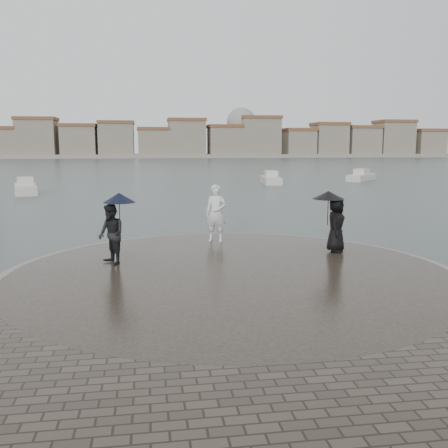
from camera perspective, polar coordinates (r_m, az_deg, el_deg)
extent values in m
plane|color=#2B3835|center=(10.43, 4.07, -11.96)|extent=(400.00, 400.00, 0.00)
cylinder|color=gray|center=(13.65, 0.83, -6.19)|extent=(12.50, 12.50, 0.32)
cylinder|color=#2D261E|center=(13.65, 0.83, -6.10)|extent=(11.90, 11.90, 0.36)
imported|color=white|center=(17.62, -0.94, 1.25)|extent=(0.85, 0.69, 2.02)
imported|color=black|center=(14.58, -12.77, -1.15)|extent=(0.99, 1.06, 1.73)
cylinder|color=black|center=(14.58, -11.83, 0.81)|extent=(0.02, 0.02, 0.90)
cone|color=black|center=(14.52, -11.90, 2.96)|extent=(0.95, 0.95, 0.28)
imported|color=black|center=(16.28, 12.69, -0.06)|extent=(0.92, 1.03, 1.77)
cylinder|color=black|center=(16.22, 11.79, 1.43)|extent=(0.02, 0.02, 0.90)
cone|color=black|center=(16.17, 11.84, 3.26)|extent=(1.04, 1.04, 0.26)
cube|color=gray|center=(172.55, -8.03, 7.72)|extent=(260.00, 20.00, 1.20)
cube|color=gray|center=(175.59, -24.08, 8.34)|extent=(10.00, 10.00, 9.00)
cube|color=brown|center=(175.68, -24.18, 9.96)|extent=(10.60, 10.60, 1.00)
cube|color=gray|center=(173.06, -20.55, 9.04)|extent=(12.00, 10.00, 12.00)
cube|color=brown|center=(173.27, -20.67, 11.19)|extent=(12.60, 10.60, 1.00)
cube|color=gray|center=(170.91, -16.22, 8.92)|extent=(11.00, 10.00, 10.00)
cube|color=brown|center=(171.04, -16.30, 10.76)|extent=(11.60, 10.60, 1.00)
cube|color=gray|center=(169.80, -12.16, 9.24)|extent=(11.00, 10.00, 11.00)
cube|color=brown|center=(169.97, -12.22, 11.27)|extent=(11.60, 10.60, 1.00)
cube|color=gray|center=(169.52, -8.04, 9.02)|extent=(10.00, 10.00, 9.00)
cube|color=brown|center=(169.62, -8.08, 10.70)|extent=(10.60, 10.60, 1.00)
cube|color=gray|center=(170.03, -4.29, 9.58)|extent=(12.00, 10.00, 12.00)
cube|color=brown|center=(170.24, -4.32, 11.77)|extent=(12.60, 10.60, 1.00)
cube|color=gray|center=(171.52, 0.10, 9.27)|extent=(11.00, 10.00, 10.00)
cube|color=brown|center=(171.65, 0.10, 11.10)|extent=(11.60, 10.60, 1.00)
cube|color=gray|center=(173.77, 4.07, 9.73)|extent=(13.00, 10.00, 13.00)
cube|color=brown|center=(174.03, 4.10, 12.04)|extent=(13.60, 10.60, 1.00)
cube|color=gray|center=(177.36, 8.54, 8.99)|extent=(10.00, 10.00, 9.00)
cube|color=brown|center=(177.45, 8.57, 10.61)|extent=(10.60, 10.60, 1.00)
cube|color=gray|center=(180.91, 11.92, 9.21)|extent=(11.00, 10.00, 11.00)
cube|color=brown|center=(181.07, 11.98, 11.11)|extent=(11.60, 10.60, 1.00)
cube|color=gray|center=(185.43, 15.43, 8.92)|extent=(11.00, 10.00, 10.00)
cube|color=brown|center=(185.55, 15.50, 10.62)|extent=(11.60, 10.60, 1.00)
cube|color=gray|center=(190.62, 18.78, 9.06)|extent=(12.00, 10.00, 12.00)
cube|color=brown|center=(190.81, 18.88, 11.01)|extent=(12.60, 10.60, 1.00)
cube|color=gray|center=(196.90, 22.15, 8.42)|extent=(10.00, 10.00, 9.00)
cube|color=brown|center=(196.98, 22.24, 9.87)|extent=(10.60, 10.60, 1.00)
sphere|color=gray|center=(174.69, 1.98, 11.55)|extent=(10.00, 10.00, 10.00)
cube|color=beige|center=(50.84, 5.37, 4.90)|extent=(2.23, 5.65, 0.90)
cube|color=beige|center=(50.80, 5.38, 5.58)|extent=(1.42, 2.13, 0.90)
cube|color=beige|center=(56.95, 15.42, 5.04)|extent=(4.88, 5.15, 0.90)
cube|color=beige|center=(56.92, 15.44, 5.65)|extent=(2.23, 2.29, 0.90)
cube|color=beige|center=(42.92, -21.72, 3.60)|extent=(2.86, 5.72, 0.90)
cube|color=beige|center=(42.88, -21.77, 4.39)|extent=(1.64, 2.23, 0.90)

